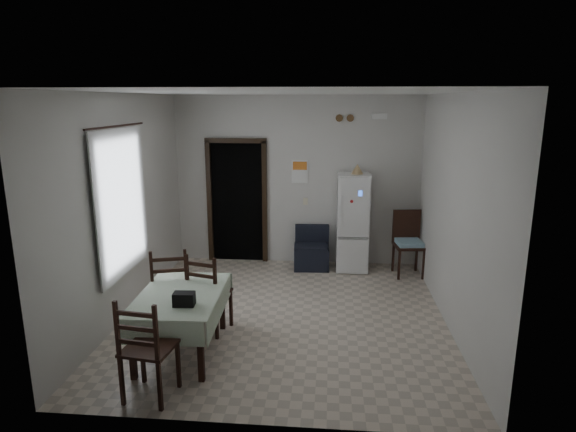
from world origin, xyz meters
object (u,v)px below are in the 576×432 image
Objects in this scene: corner_chair at (409,244)px; dining_chair_near_head at (149,346)px; dining_table at (182,323)px; fridge at (353,222)px; dining_chair_far_left at (171,287)px; navy_seat at (311,248)px; dining_chair_far_right at (210,291)px.

corner_chair reaches higher than dining_chair_near_head.
corner_chair is at bearing 40.92° from dining_table.
dining_table is at bearing -84.90° from dining_chair_near_head.
fridge is 1.54× the size of corner_chair.
dining_chair_far_left is at bearing -71.79° from dining_chair_near_head.
dining_table is at bearing -117.72° from navy_seat.
corner_chair is 0.78× the size of dining_table.
dining_chair_far_right is at bearing -127.28° from fridge.
fridge is 2.31× the size of navy_seat.
dining_chair_far_left is at bearing -153.32° from corner_chair.
navy_seat is 0.67× the size of dining_chair_near_head.
corner_chair reaches higher than dining_table.
fridge is at bearing 53.52° from dining_table.
navy_seat is 1.62m from corner_chair.
fridge reaches higher than navy_seat.
dining_table is 1.33× the size of dining_chair_far_right.
dining_chair_far_left is (-0.31, 0.58, 0.19)m from dining_table.
dining_table is at bearing 86.25° from dining_chair_far_right.
dining_chair_far_left is 1.05× the size of dining_chair_far_right.
dining_chair_far_right is at bearing -148.43° from corner_chair.
dining_chair_far_right is (0.50, -0.03, -0.03)m from dining_chair_far_left.
fridge is 1.20× the size of dining_table.
corner_chair is 4.68m from dining_chair_near_head.
dining_chair_near_head reaches higher than dining_table.
fridge is 0.83m from navy_seat.
corner_chair reaches higher than dining_chair_far_right.
fridge is 0.98m from corner_chair.
dining_chair_far_right reaches higher than dining_table.
fridge reaches higher than dining_chair_far_left.
dining_chair_far_right is at bearing -91.51° from dining_chair_near_head.
dining_table is 1.29× the size of dining_chair_near_head.
corner_chair is (0.91, -0.23, -0.29)m from fridge.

